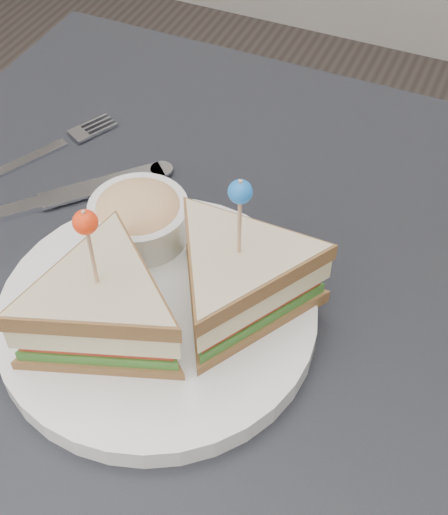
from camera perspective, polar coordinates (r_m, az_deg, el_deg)
table at (r=0.73m, az=-1.05°, el=-7.03°), size 0.80×0.80×0.75m
plate_meal at (r=0.61m, az=-4.75°, el=-2.61°), size 0.34×0.33×0.17m
cutlery_fork at (r=0.84m, az=-13.55°, el=8.47°), size 0.10×0.17×0.01m
cutlery_knife at (r=0.77m, az=-13.62°, el=4.47°), size 0.18×0.20×0.01m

